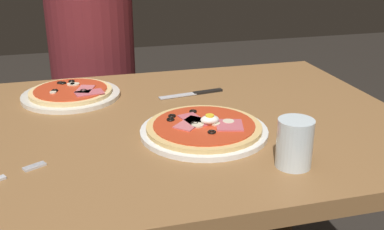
{
  "coord_description": "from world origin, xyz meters",
  "views": [
    {
      "loc": [
        -0.25,
        -1.06,
        1.2
      ],
      "look_at": [
        0.02,
        -0.05,
        0.78
      ],
      "focal_mm": 43.88,
      "sensor_mm": 36.0,
      "label": 1
    }
  ],
  "objects_px": {
    "pizza_foreground": "(204,129)",
    "pizza_across_left": "(71,93)",
    "knife": "(196,93)",
    "diner_person": "(96,102)",
    "dining_table": "(178,162)",
    "water_glass_near": "(294,146)",
    "fork": "(0,178)"
  },
  "relations": [
    {
      "from": "fork",
      "to": "pizza_across_left",
      "type": "bearing_deg",
      "value": 72.25
    },
    {
      "from": "water_glass_near",
      "to": "diner_person",
      "type": "relative_size",
      "value": 0.08
    },
    {
      "from": "pizza_foreground",
      "to": "knife",
      "type": "distance_m",
      "value": 0.29
    },
    {
      "from": "knife",
      "to": "pizza_foreground",
      "type": "bearing_deg",
      "value": -101.64
    },
    {
      "from": "pizza_foreground",
      "to": "knife",
      "type": "relative_size",
      "value": 1.52
    },
    {
      "from": "diner_person",
      "to": "pizza_foreground",
      "type": "bearing_deg",
      "value": 103.5
    },
    {
      "from": "diner_person",
      "to": "water_glass_near",
      "type": "bearing_deg",
      "value": 107.61
    },
    {
      "from": "fork",
      "to": "knife",
      "type": "distance_m",
      "value": 0.63
    },
    {
      "from": "water_glass_near",
      "to": "pizza_foreground",
      "type": "bearing_deg",
      "value": 122.61
    },
    {
      "from": "pizza_across_left",
      "to": "knife",
      "type": "bearing_deg",
      "value": -10.72
    },
    {
      "from": "knife",
      "to": "diner_person",
      "type": "distance_m",
      "value": 0.64
    },
    {
      "from": "fork",
      "to": "dining_table",
      "type": "bearing_deg",
      "value": 27.27
    },
    {
      "from": "pizza_foreground",
      "to": "water_glass_near",
      "type": "xyz_separation_m",
      "value": [
        0.13,
        -0.2,
        0.03
      ]
    },
    {
      "from": "knife",
      "to": "diner_person",
      "type": "relative_size",
      "value": 0.17
    },
    {
      "from": "water_glass_near",
      "to": "fork",
      "type": "height_order",
      "value": "water_glass_near"
    },
    {
      "from": "pizza_across_left",
      "to": "dining_table",
      "type": "bearing_deg",
      "value": -44.34
    },
    {
      "from": "fork",
      "to": "knife",
      "type": "height_order",
      "value": "knife"
    },
    {
      "from": "water_glass_near",
      "to": "fork",
      "type": "distance_m",
      "value": 0.57
    },
    {
      "from": "pizza_foreground",
      "to": "fork",
      "type": "bearing_deg",
      "value": -166.41
    },
    {
      "from": "dining_table",
      "to": "water_glass_near",
      "type": "height_order",
      "value": "water_glass_near"
    },
    {
      "from": "fork",
      "to": "knife",
      "type": "xyz_separation_m",
      "value": [
        0.49,
        0.39,
        0.0
      ]
    },
    {
      "from": "pizza_foreground",
      "to": "pizza_across_left",
      "type": "height_order",
      "value": "pizza_foreground"
    },
    {
      "from": "dining_table",
      "to": "pizza_across_left",
      "type": "bearing_deg",
      "value": 135.66
    },
    {
      "from": "pizza_across_left",
      "to": "pizza_foreground",
      "type": "bearing_deg",
      "value": -49.88
    },
    {
      "from": "fork",
      "to": "diner_person",
      "type": "xyz_separation_m",
      "value": [
        0.24,
        0.94,
        -0.2
      ]
    },
    {
      "from": "pizza_across_left",
      "to": "knife",
      "type": "distance_m",
      "value": 0.36
    },
    {
      "from": "dining_table",
      "to": "knife",
      "type": "xyz_separation_m",
      "value": [
        0.1,
        0.18,
        0.12
      ]
    },
    {
      "from": "pizza_foreground",
      "to": "fork",
      "type": "relative_size",
      "value": 2.05
    },
    {
      "from": "dining_table",
      "to": "pizza_foreground",
      "type": "relative_size",
      "value": 3.89
    },
    {
      "from": "pizza_across_left",
      "to": "diner_person",
      "type": "distance_m",
      "value": 0.53
    },
    {
      "from": "dining_table",
      "to": "knife",
      "type": "distance_m",
      "value": 0.24
    },
    {
      "from": "dining_table",
      "to": "knife",
      "type": "height_order",
      "value": "knife"
    }
  ]
}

